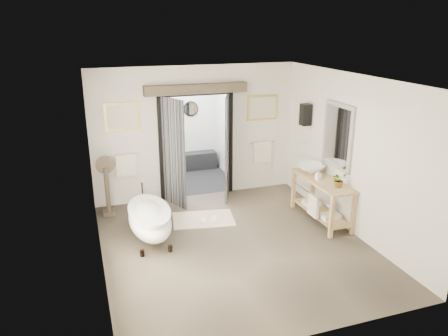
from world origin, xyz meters
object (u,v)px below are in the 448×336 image
Objects in this scene: rug at (203,219)px; basin at (311,169)px; vanity at (321,196)px; clawfoot_tub at (150,219)px.

basin is at bearing -9.20° from rug.
basin is (-0.02, 0.41, 0.44)m from vanity.
clawfoot_tub is 1.29m from rug.
vanity is 1.33× the size of rug.
basin is at bearing 92.22° from vanity.
vanity is 2.37m from rug.
rug is (-2.18, 0.76, -0.50)m from vanity.
clawfoot_tub is at bearing 175.04° from vanity.
vanity is at bearing -4.96° from clawfoot_tub.
rug is at bearing 160.70° from vanity.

